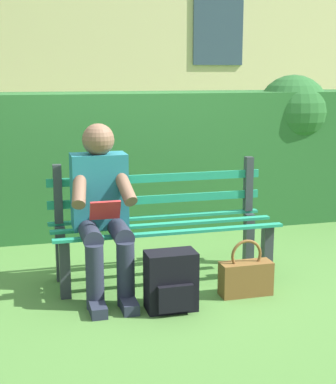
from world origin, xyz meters
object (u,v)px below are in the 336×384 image
handbag (246,277)px  backpack (171,281)px  park_bench (162,223)px  person_seated (102,205)px

handbag → backpack: bearing=10.6°
park_bench → backpack: (0.10, 0.61, -0.22)m
person_seated → handbag: person_seated is taller
person_seated → handbag: bearing=159.7°
person_seated → backpack: bearing=129.3°
park_bench → backpack: park_bench is taller
backpack → handbag: bearing=-169.4°
handbag → park_bench: bearing=-48.2°
backpack → park_bench: bearing=-99.2°
park_bench → handbag: (-0.46, 0.51, -0.28)m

